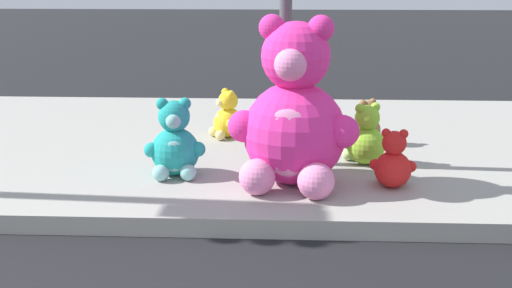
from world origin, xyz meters
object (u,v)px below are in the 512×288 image
Objects in this scene: plush_lime at (365,139)px; plush_yellow at (227,118)px; plush_brown at (366,126)px; plush_teal at (175,145)px; plush_pink_large at (294,119)px; plush_red at (393,164)px.

plush_yellow is at bearing 146.96° from plush_lime.
plush_lime is at bearing -97.39° from plush_brown.
plush_lime is at bearing 14.40° from plush_teal.
plush_brown is 0.82× the size of plush_lime.
plush_red is at bearing -2.14° from plush_pink_large.
plush_red is 1.05× the size of plush_brown.
plush_yellow is 1.62m from plush_lime.
plush_red is 0.87× the size of plush_lime.
plush_pink_large reaches higher than plush_lime.
plush_yellow is at bearing 172.26° from plush_brown.
plush_brown is at bearing -7.74° from plush_yellow.
plush_lime is at bearing 42.72° from plush_pink_large.
plush_brown is (-0.06, 1.33, -0.01)m from plush_red.
plush_yellow is (-1.51, 1.53, 0.01)m from plush_red.
plush_pink_large is 0.97m from plush_lime.
plush_pink_large is 2.44× the size of plush_lime.
plush_pink_large reaches higher than plush_brown.
plush_lime is (-0.09, -0.69, 0.04)m from plush_brown.
plush_pink_large is 1.69m from plush_yellow.
plush_yellow is at bearing 114.65° from plush_pink_large.
plush_pink_large is 2.04× the size of plush_teal.
plush_yellow is 0.91× the size of plush_lime.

